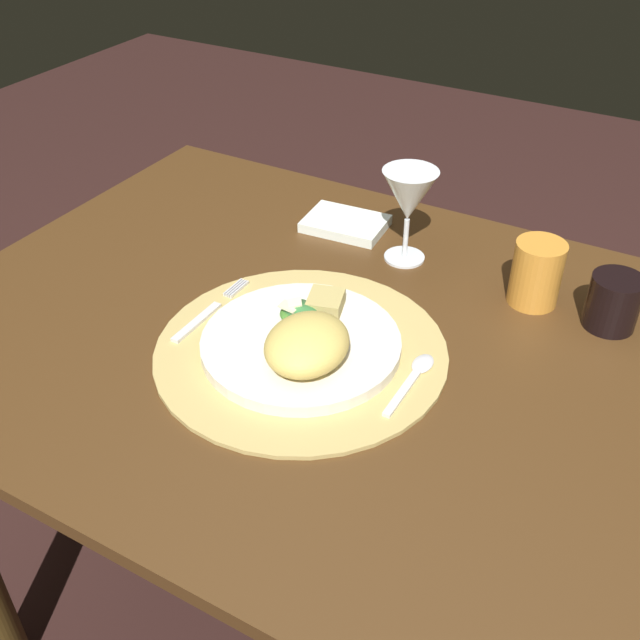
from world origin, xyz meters
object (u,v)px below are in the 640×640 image
(fork, at_px, (208,313))
(dining_table, at_px, (353,426))
(dinner_plate, at_px, (301,344))
(dark_tumbler, at_px, (613,302))
(spoon, at_px, (416,374))
(wine_glass, at_px, (409,198))
(napkin, at_px, (345,224))
(amber_tumbler, at_px, (536,273))

(fork, bearing_deg, dining_table, 14.17)
(dining_table, relative_size, dinner_plate, 4.60)
(dinner_plate, bearing_deg, dark_tumbler, 37.71)
(dinner_plate, height_order, spoon, dinner_plate)
(wine_glass, bearing_deg, spoon, -62.99)
(fork, xyz_separation_m, wine_glass, (0.17, 0.28, 0.10))
(spoon, xyz_separation_m, dark_tumbler, (0.18, 0.23, 0.03))
(napkin, bearing_deg, wine_glass, -17.61)
(amber_tumbler, bearing_deg, dining_table, -129.83)
(dinner_plate, relative_size, napkin, 1.99)
(napkin, height_order, dark_tumbler, dark_tumbler)
(dining_table, relative_size, dark_tumbler, 15.81)
(spoon, xyz_separation_m, napkin, (-0.25, 0.29, -0.00))
(wine_glass, bearing_deg, dark_tumbler, -3.91)
(spoon, bearing_deg, fork, -175.99)
(wine_glass, bearing_deg, dining_table, -82.01)
(dinner_plate, xyz_separation_m, spoon, (0.15, 0.02, -0.01))
(dining_table, height_order, napkin, napkin)
(dinner_plate, distance_m, spoon, 0.15)
(dining_table, relative_size, spoon, 9.23)
(dark_tumbler, bearing_deg, amber_tumbler, 177.55)
(dinner_plate, height_order, napkin, dinner_plate)
(napkin, bearing_deg, amber_tumbler, -9.69)
(napkin, xyz_separation_m, wine_glass, (0.12, -0.04, 0.10))
(napkin, relative_size, amber_tumbler, 1.38)
(amber_tumbler, bearing_deg, napkin, 170.31)
(fork, distance_m, wine_glass, 0.34)
(spoon, distance_m, wine_glass, 0.30)
(dinner_plate, height_order, amber_tumbler, amber_tumbler)
(napkin, relative_size, dark_tumbler, 1.73)
(dining_table, height_order, wine_glass, wine_glass)
(dinner_plate, distance_m, amber_tumbler, 0.35)
(fork, height_order, dark_tumbler, dark_tumbler)
(dining_table, distance_m, dinner_plate, 0.18)
(wine_glass, bearing_deg, fork, -121.81)
(amber_tumbler, bearing_deg, dark_tumbler, -2.45)
(dinner_plate, bearing_deg, fork, 178.94)
(spoon, bearing_deg, napkin, 130.82)
(dining_table, height_order, fork, fork)
(dining_table, height_order, amber_tumbler, amber_tumbler)
(fork, height_order, spoon, spoon)
(dinner_plate, relative_size, wine_glass, 1.76)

